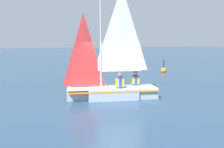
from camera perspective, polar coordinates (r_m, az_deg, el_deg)
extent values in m
plane|color=#2D4C6B|center=(9.95, 0.00, -6.21)|extent=(260.00, 260.00, 0.00)
cube|color=#B2BCCC|center=(9.89, 0.00, -4.85)|extent=(2.43, 1.83, 0.49)
cube|color=#B2BCCC|center=(9.78, -8.98, -5.09)|extent=(1.06, 0.94, 0.49)
cube|color=#B2BCCC|center=(10.23, 8.57, -4.50)|extent=(1.16, 1.32, 0.49)
cube|color=orange|center=(9.86, 0.00, -3.96)|extent=(4.08, 2.27, 0.05)
cube|color=silver|center=(9.73, -6.34, -3.52)|extent=(2.03, 1.63, 0.04)
cylinder|color=#B7B7BC|center=(9.59, -2.96, 9.77)|extent=(0.08, 0.08, 4.51)
cylinder|color=#B7B7BC|center=(9.80, 2.42, 0.78)|extent=(1.78, 0.53, 0.07)
pyramid|color=white|center=(9.74, 2.49, 11.62)|extent=(1.69, 0.48, 3.63)
pyramid|color=red|center=(9.54, -7.38, 6.26)|extent=(1.30, 0.38, 3.15)
cube|color=black|center=(10.41, 11.27, -4.76)|extent=(0.08, 0.05, 0.34)
cube|color=black|center=(9.73, 2.03, -5.14)|extent=(0.33, 0.30, 0.45)
cylinder|color=blue|center=(9.64, 2.05, -2.39)|extent=(0.37, 0.37, 0.50)
cube|color=yellow|center=(9.63, 2.05, -2.24)|extent=(0.39, 0.34, 0.35)
sphere|color=brown|center=(9.58, 2.06, -0.33)|extent=(0.22, 0.22, 0.22)
cube|color=black|center=(10.46, 6.05, -4.26)|extent=(0.33, 0.30, 0.45)
cylinder|color=blue|center=(10.37, 6.09, -1.70)|extent=(0.37, 0.37, 0.50)
cube|color=yellow|center=(10.36, 6.09, -1.56)|extent=(0.39, 0.34, 0.35)
sphere|color=tan|center=(10.31, 6.11, 0.21)|extent=(0.22, 0.22, 0.22)
cylinder|color=black|center=(10.30, 6.12, 0.67)|extent=(0.25, 0.25, 0.06)
sphere|color=orange|center=(19.20, 13.31, 0.94)|extent=(0.48, 0.48, 0.48)
cylinder|color=black|center=(19.14, 13.36, 2.53)|extent=(0.06, 0.06, 0.73)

